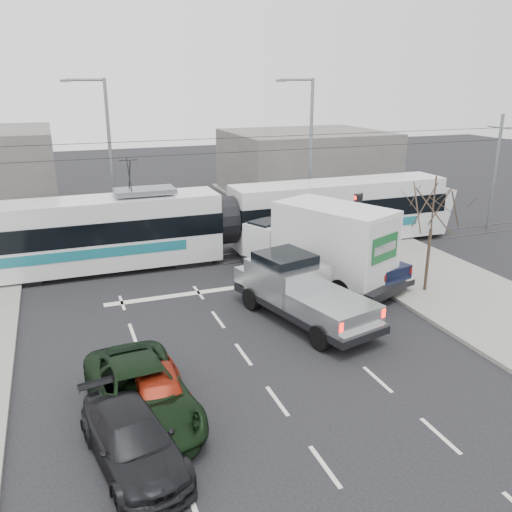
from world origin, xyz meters
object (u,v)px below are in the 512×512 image
object	(u,v)px
traffic_signal	(358,214)
tram	(224,221)
navy_pickup	(352,258)
dark_car	(133,440)
box_truck	(322,245)
green_car	(142,393)
street_lamp_near	(308,146)
silver_pickup	(298,289)
street_lamp_far	(107,151)
red_car	(159,397)
bare_tree	(433,208)

from	to	relation	value
traffic_signal	tram	size ratio (longest dim) A/B	0.14
navy_pickup	dark_car	distance (m)	14.72
box_truck	dark_car	bearing A→B (deg)	-160.96
traffic_signal	tram	distance (m)	6.94
traffic_signal	tram	xyz separation A→B (m)	(-5.54, 4.09, -0.86)
traffic_signal	navy_pickup	size ratio (longest dim) A/B	0.66
traffic_signal	green_car	bearing A→B (deg)	-143.33
tram	box_truck	xyz separation A→B (m)	(2.86, -5.52, -0.02)
tram	box_truck	bearing A→B (deg)	-62.91
navy_pickup	street_lamp_near	bearing A→B (deg)	62.85
street_lamp_near	traffic_signal	bearing A→B (deg)	-96.41
tram	silver_pickup	size ratio (longest dim) A/B	3.72
street_lamp_far	red_car	size ratio (longest dim) A/B	2.25
dark_car	tram	bearing A→B (deg)	54.96
silver_pickup	navy_pickup	world-z (taller)	silver_pickup
bare_tree	navy_pickup	size ratio (longest dim) A/B	0.92
bare_tree	navy_pickup	world-z (taller)	bare_tree
traffic_signal	dark_car	size ratio (longest dim) A/B	0.81
box_truck	navy_pickup	size ratio (longest dim) A/B	1.46
green_car	tram	bearing A→B (deg)	58.97
bare_tree	green_car	size ratio (longest dim) A/B	0.94
red_car	green_car	bearing A→B (deg)	152.46
street_lamp_near	silver_pickup	bearing A→B (deg)	-116.87
street_lamp_near	silver_pickup	xyz separation A→B (m)	(-6.02, -11.88, -3.91)
red_car	dark_car	xyz separation A→B (m)	(-0.95, -1.57, -0.04)
box_truck	street_lamp_far	bearing A→B (deg)	101.69
traffic_signal	street_lamp_far	bearing A→B (deg)	138.28
bare_tree	tram	distance (m)	10.65
box_truck	traffic_signal	bearing A→B (deg)	3.77
tram	box_truck	size ratio (longest dim) A/B	3.28
street_lamp_far	traffic_signal	bearing A→B (deg)	-41.72
street_lamp_far	navy_pickup	world-z (taller)	street_lamp_far
street_lamp_far	green_car	xyz separation A→B (m)	(-1.30, -18.41, -4.37)
street_lamp_far	dark_car	bearing A→B (deg)	-95.12
box_truck	green_car	distance (m)	11.97
bare_tree	box_truck	world-z (taller)	bare_tree
street_lamp_far	tram	size ratio (longest dim) A/B	0.35
navy_pickup	box_truck	bearing A→B (deg)	164.60
street_lamp_far	dark_car	world-z (taller)	street_lamp_far
silver_pickup	red_car	size ratio (longest dim) A/B	1.75
street_lamp_near	street_lamp_far	bearing A→B (deg)	170.13
silver_pickup	red_car	bearing A→B (deg)	-157.28
dark_car	street_lamp_far	bearing A→B (deg)	74.92
tram	red_car	size ratio (longest dim) A/B	6.49
traffic_signal	street_lamp_near	distance (m)	7.91
street_lamp_near	tram	bearing A→B (deg)	-151.85
traffic_signal	tram	bearing A→B (deg)	143.56
green_car	red_car	bearing A→B (deg)	-34.43
bare_tree	dark_car	size ratio (longest dim) A/B	1.13
bare_tree	red_car	bearing A→B (deg)	-157.83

